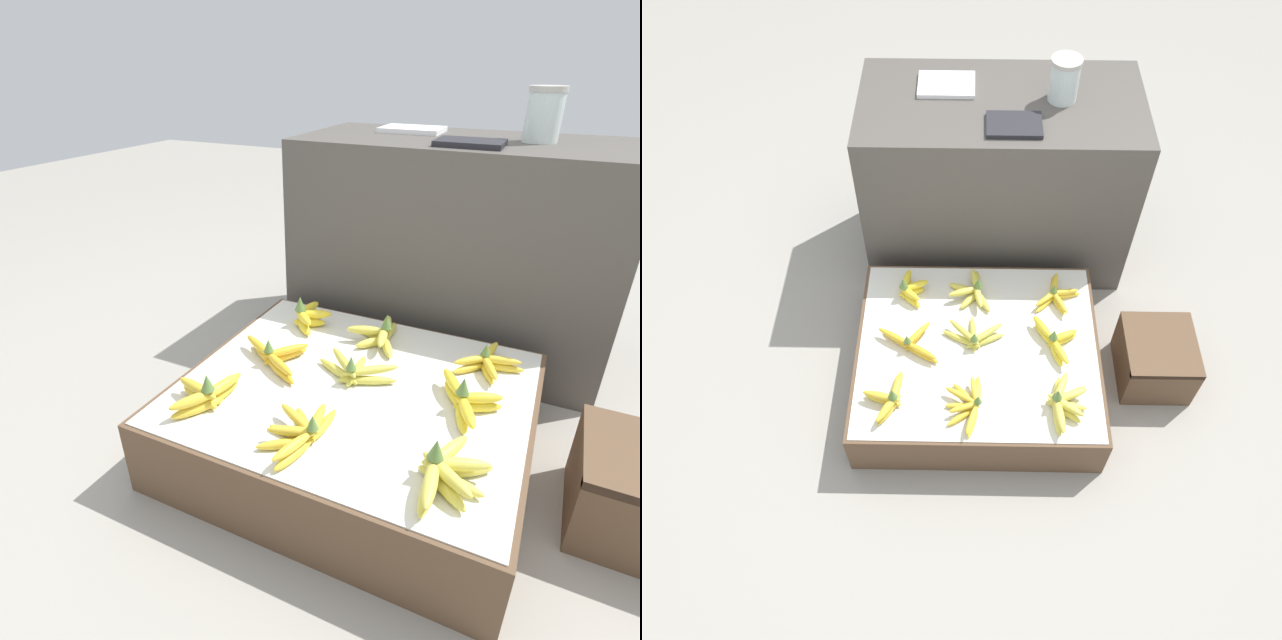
{
  "view_description": "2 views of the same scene",
  "coord_description": "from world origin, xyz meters",
  "views": [
    {
      "loc": [
        0.42,
        -1.1,
        1.05
      ],
      "look_at": [
        -0.13,
        0.03,
        0.4
      ],
      "focal_mm": 28.0,
      "sensor_mm": 36.0,
      "label": 1
    },
    {
      "loc": [
        -0.04,
        -1.38,
        2.28
      ],
      "look_at": [
        -0.06,
        0.02,
        0.38
      ],
      "focal_mm": 35.0,
      "sensor_mm": 36.0,
      "label": 2
    }
  ],
  "objects": [
    {
      "name": "banana_bunch_front_midright",
      "position": [
        0.31,
        -0.26,
        0.26
      ],
      "size": [
        0.16,
        0.26,
        0.11
      ],
      "color": "#DBCC4C",
      "rests_on": "display_platform"
    },
    {
      "name": "banana_bunch_middle_left",
      "position": [
        -0.26,
        0.0,
        0.26
      ],
      "size": [
        0.26,
        0.2,
        0.09
      ],
      "color": "gold",
      "rests_on": "display_platform"
    },
    {
      "name": "glass_jar",
      "position": [
        0.32,
        0.8,
        0.9
      ],
      "size": [
        0.12,
        0.12,
        0.17
      ],
      "color": "silver",
      "rests_on": "back_vendor_table"
    },
    {
      "name": "banana_bunch_front_left",
      "position": [
        -0.33,
        -0.26,
        0.26
      ],
      "size": [
        0.15,
        0.23,
        0.11
      ],
      "color": "gold",
      "rests_on": "display_platform"
    },
    {
      "name": "foam_tray_dark",
      "position": [
        0.12,
        0.62,
        0.82
      ],
      "size": [
        0.21,
        0.15,
        0.02
      ],
      "color": "#232328",
      "rests_on": "back_vendor_table"
    },
    {
      "name": "banana_bunch_front_midleft",
      "position": [
        -0.03,
        -0.27,
        0.25
      ],
      "size": [
        0.15,
        0.26,
        0.09
      ],
      "color": "gold",
      "rests_on": "display_platform"
    },
    {
      "name": "ground_plane",
      "position": [
        0.0,
        0.0,
        0.0
      ],
      "size": [
        10.0,
        10.0,
        0.0
      ],
      "primitive_type": "plane",
      "color": "gray"
    },
    {
      "name": "banana_bunch_middle_midleft",
      "position": [
        -0.02,
        0.03,
        0.26
      ],
      "size": [
        0.26,
        0.17,
        0.09
      ],
      "color": "gold",
      "rests_on": "display_platform"
    },
    {
      "name": "wooden_crate",
      "position": [
        0.73,
        0.03,
        0.12
      ],
      "size": [
        0.29,
        0.31,
        0.23
      ],
      "color": "brown",
      "rests_on": "ground_plane"
    },
    {
      "name": "banana_bunch_back_midright",
      "position": [
        0.32,
        0.25,
        0.25
      ],
      "size": [
        0.2,
        0.23,
        0.08
      ],
      "color": "gold",
      "rests_on": "display_platform"
    },
    {
      "name": "banana_bunch_back_left",
      "position": [
        -0.29,
        0.26,
        0.27
      ],
      "size": [
        0.13,
        0.19,
        0.11
      ],
      "color": "yellow",
      "rests_on": "display_platform"
    },
    {
      "name": "foam_tray_white",
      "position": [
        -0.14,
        0.88,
        0.82
      ],
      "size": [
        0.23,
        0.17,
        0.02
      ],
      "color": "white",
      "rests_on": "back_vendor_table"
    },
    {
      "name": "banana_bunch_middle_midright",
      "position": [
        0.3,
        0.02,
        0.26
      ],
      "size": [
        0.19,
        0.24,
        0.11
      ],
      "color": "yellow",
      "rests_on": "display_platform"
    },
    {
      "name": "banana_bunch_back_midleft",
      "position": [
        -0.02,
        0.26,
        0.26
      ],
      "size": [
        0.19,
        0.22,
        0.11
      ],
      "color": "#DBCC4C",
      "rests_on": "display_platform"
    },
    {
      "name": "back_vendor_table",
      "position": [
        0.08,
        0.79,
        0.4
      ],
      "size": [
        1.16,
        0.59,
        0.81
      ],
      "color": "#4C4742",
      "rests_on": "ground_plane"
    },
    {
      "name": "display_platform",
      "position": [
        0.0,
        0.0,
        0.11
      ],
      "size": [
        0.97,
        0.84,
        0.23
      ],
      "color": "brown",
      "rests_on": "ground_plane"
    }
  ]
}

